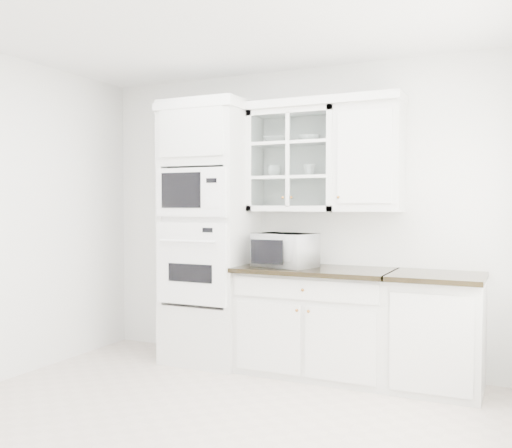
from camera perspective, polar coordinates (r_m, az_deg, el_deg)
The scene contains 13 objects.
ground at distance 3.97m, azimuth -5.48°, elevation -19.57°, with size 4.00×3.50×0.01m, color #C1B2A5.
room_shell at distance 4.08m, azimuth -2.45°, elevation 6.45°, with size 4.00×3.50×2.70m.
oven_column at distance 5.30m, azimuth -4.67°, elevation -0.85°, with size 0.76×0.68×2.40m.
base_cabinet_run at distance 4.99m, azimuth 5.99°, elevation -9.57°, with size 1.32×0.67×0.92m.
extra_base_cabinet at distance 4.77m, azimuth 17.60°, elevation -10.21°, with size 0.72×0.67×0.92m.
upper_cabinet_glass at distance 5.12m, azimuth 3.89°, elevation 6.33°, with size 0.80×0.33×0.90m.
upper_cabinet_solid at distance 4.92m, azimuth 11.29°, elevation 6.48°, with size 0.55×0.33×0.90m, color silver.
crown_molding at distance 5.20m, azimuth 2.70°, elevation 11.66°, with size 2.14×0.38×0.07m, color silver.
countertop_microwave at distance 4.96m, azimuth 3.01°, elevation -2.60°, with size 0.50×0.42×0.29m, color white.
bowl_a at distance 5.20m, azimuth 2.03°, elevation 8.37°, with size 0.24×0.24×0.06m, color white.
bowl_b at distance 5.10m, azimuth 5.38°, elevation 8.49°, with size 0.19×0.19×0.06m, color white.
cup_a at distance 5.17m, azimuth 1.83°, elevation 5.30°, with size 0.13×0.13×0.10m, color white.
cup_b at distance 5.07m, azimuth 5.39°, elevation 5.37°, with size 0.11×0.11×0.10m, color white.
Camera 1 is at (1.89, -3.17, 1.46)m, focal length 40.00 mm.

